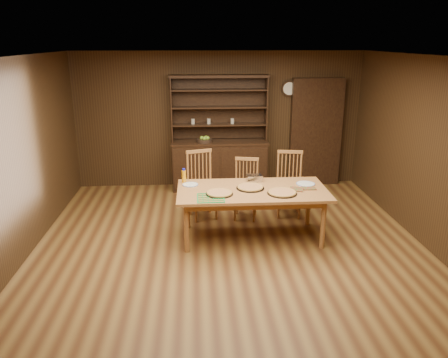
{
  "coord_description": "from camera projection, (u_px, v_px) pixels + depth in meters",
  "views": [
    {
      "loc": [
        -0.46,
        -5.4,
        2.81
      ],
      "look_at": [
        -0.07,
        0.4,
        0.93
      ],
      "focal_mm": 35.0,
      "sensor_mm": 36.0,
      "label": 1
    }
  ],
  "objects": [
    {
      "name": "wall_clock",
      "position": [
        289.0,
        89.0,
        8.33
      ],
      "size": [
        0.3,
        0.05,
        0.3
      ],
      "color": "#311F10",
      "rests_on": "room_shell"
    },
    {
      "name": "pizza_left",
      "position": [
        219.0,
        193.0,
        6.04
      ],
      "size": [
        0.38,
        0.38,
        0.04
      ],
      "color": "black",
      "rests_on": "dining_table"
    },
    {
      "name": "plate_left",
      "position": [
        190.0,
        185.0,
        6.42
      ],
      "size": [
        0.23,
        0.23,
        0.02
      ],
      "color": "silver",
      "rests_on": "dining_table"
    },
    {
      "name": "pot_holder_a",
      "position": [
        309.0,
        188.0,
        6.29
      ],
      "size": [
        0.18,
        0.18,
        0.01
      ],
      "primitive_type": "cube",
      "rotation": [
        0.0,
        0.0,
        -0.02
      ],
      "color": "maroon",
      "rests_on": "dining_table"
    },
    {
      "name": "floor",
      "position": [
        231.0,
        252.0,
        6.02
      ],
      "size": [
        6.0,
        6.0,
        0.0
      ],
      "primitive_type": "plane",
      "color": "brown",
      "rests_on": "ground"
    },
    {
      "name": "cooling_rack",
      "position": [
        211.0,
        198.0,
        5.89
      ],
      "size": [
        0.45,
        0.45,
        0.02
      ],
      "primitive_type": null,
      "rotation": [
        0.0,
        0.0,
        0.33
      ],
      "color": "#0C9C42",
      "rests_on": "dining_table"
    },
    {
      "name": "dining_table",
      "position": [
        252.0,
        194.0,
        6.27
      ],
      "size": [
        2.14,
        1.07,
        0.75
      ],
      "color": "#B6713F",
      "rests_on": "floor"
    },
    {
      "name": "pot_holder_b",
      "position": [
        296.0,
        189.0,
        6.23
      ],
      "size": [
        0.24,
        0.24,
        0.01
      ],
      "primitive_type": "cube",
      "rotation": [
        0.0,
        0.0,
        -0.29
      ],
      "color": "maroon",
      "rests_on": "dining_table"
    },
    {
      "name": "china_hutch",
      "position": [
        220.0,
        158.0,
        8.45
      ],
      "size": [
        1.84,
        0.52,
        2.17
      ],
      "color": "#311F10",
      "rests_on": "floor"
    },
    {
      "name": "chair_center",
      "position": [
        246.0,
        186.0,
        7.09
      ],
      "size": [
        0.47,
        0.46,
        0.98
      ],
      "rotation": [
        0.0,
        0.0,
        -0.21
      ],
      "color": "#B46E3D",
      "rests_on": "floor"
    },
    {
      "name": "chair_left",
      "position": [
        201.0,
        182.0,
        7.1
      ],
      "size": [
        0.56,
        0.54,
        1.1
      ],
      "rotation": [
        0.0,
        0.0,
        0.3
      ],
      "color": "#B46E3D",
      "rests_on": "floor"
    },
    {
      "name": "juice_bottle",
      "position": [
        184.0,
        176.0,
        6.5
      ],
      "size": [
        0.06,
        0.06,
        0.22
      ],
      "color": "orange",
      "rests_on": "dining_table"
    },
    {
      "name": "pizza_center",
      "position": [
        250.0,
        187.0,
        6.28
      ],
      "size": [
        0.4,
        0.4,
        0.04
      ],
      "color": "black",
      "rests_on": "dining_table"
    },
    {
      "name": "chair_right",
      "position": [
        289.0,
        181.0,
        7.19
      ],
      "size": [
        0.5,
        0.48,
        1.07
      ],
      "rotation": [
        0.0,
        0.0,
        -0.16
      ],
      "color": "#B46E3D",
      "rests_on": "floor"
    },
    {
      "name": "doorway",
      "position": [
        315.0,
        132.0,
        8.57
      ],
      "size": [
        1.0,
        0.18,
        2.1
      ],
      "primitive_type": "cube",
      "color": "#311F10",
      "rests_on": "floor"
    },
    {
      "name": "fruit_bowl",
      "position": [
        205.0,
        140.0,
        8.25
      ],
      "size": [
        0.29,
        0.29,
        0.12
      ],
      "color": "black",
      "rests_on": "china_hutch"
    },
    {
      "name": "pizza_right",
      "position": [
        282.0,
        193.0,
        6.07
      ],
      "size": [
        0.42,
        0.42,
        0.04
      ],
      "color": "black",
      "rests_on": "dining_table"
    },
    {
      "name": "foil_dish",
      "position": [
        254.0,
        178.0,
        6.61
      ],
      "size": [
        0.24,
        0.18,
        0.09
      ],
      "primitive_type": "cube",
      "rotation": [
        0.0,
        0.0,
        0.06
      ],
      "color": "silver",
      "rests_on": "dining_table"
    },
    {
      "name": "room_shell",
      "position": [
        232.0,
        140.0,
        5.54
      ],
      "size": [
        6.0,
        6.0,
        6.0
      ],
      "color": "silver",
      "rests_on": "floor"
    },
    {
      "name": "plate_right",
      "position": [
        306.0,
        184.0,
        6.46
      ],
      "size": [
        0.28,
        0.28,
        0.02
      ],
      "color": "silver",
      "rests_on": "dining_table"
    }
  ]
}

